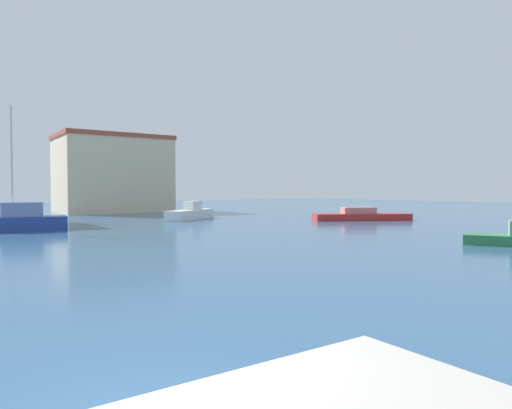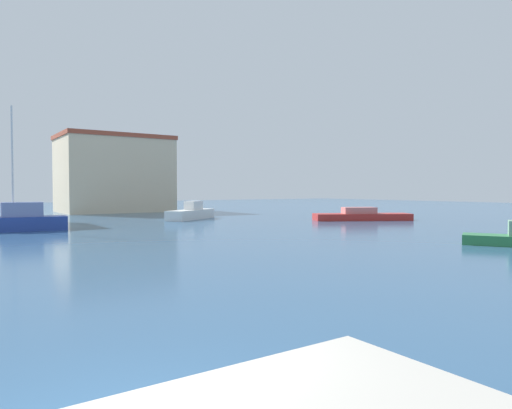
% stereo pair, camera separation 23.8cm
% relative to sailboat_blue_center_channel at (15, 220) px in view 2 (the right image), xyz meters
% --- Properties ---
extents(water, '(160.00, 160.00, 0.00)m').
position_rel_sailboat_blue_center_channel_xyz_m(water, '(12.72, -9.07, -0.71)').
color(water, '#2D5175').
rests_on(water, ground).
extents(sailboat_blue_center_channel, '(6.73, 2.61, 8.27)m').
position_rel_sailboat_blue_center_channel_xyz_m(sailboat_blue_center_channel, '(0.00, 0.00, 0.00)').
color(sailboat_blue_center_channel, '#233D93').
rests_on(sailboat_blue_center_channel, water).
extents(motorboat_white_outer_mooring, '(6.26, 5.16, 1.68)m').
position_rel_sailboat_blue_center_channel_xyz_m(motorboat_white_outer_mooring, '(15.00, 4.33, -0.16)').
color(motorboat_white_outer_mooring, white).
rests_on(motorboat_white_outer_mooring, water).
extents(motorboat_red_mid_harbor, '(8.65, 6.05, 1.17)m').
position_rel_sailboat_blue_center_channel_xyz_m(motorboat_red_mid_harbor, '(27.04, -5.47, -0.32)').
color(motorboat_red_mid_harbor, '#B22823').
rests_on(motorboat_red_mid_harbor, water).
extents(harbor_office, '(12.81, 9.33, 9.32)m').
position_rel_sailboat_blue_center_channel_xyz_m(harbor_office, '(13.52, 22.57, 3.96)').
color(harbor_office, beige).
rests_on(harbor_office, ground).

